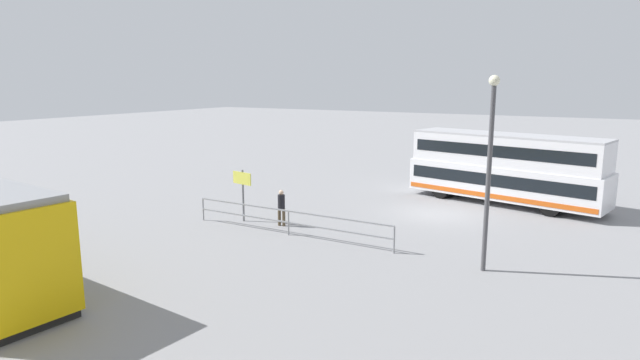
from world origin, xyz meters
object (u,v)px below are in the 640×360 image
(pedestrian_near_railing, at_px, (281,205))
(street_lamp, at_px, (490,159))
(double_decker_bus, at_px, (505,168))
(info_sign, at_px, (242,186))

(pedestrian_near_railing, xyz_separation_m, street_lamp, (-9.20, 1.25, 2.94))
(double_decker_bus, distance_m, pedestrian_near_railing, 12.34)
(double_decker_bus, xyz_separation_m, street_lamp, (-1.43, 10.79, 1.99))
(pedestrian_near_railing, bearing_deg, double_decker_bus, -129.16)
(pedestrian_near_railing, bearing_deg, info_sign, 6.52)
(double_decker_bus, height_order, pedestrian_near_railing, double_decker_bus)
(double_decker_bus, height_order, info_sign, double_decker_bus)
(double_decker_bus, distance_m, street_lamp, 11.06)
(double_decker_bus, bearing_deg, info_sign, 45.01)
(info_sign, bearing_deg, pedestrian_near_railing, -173.48)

